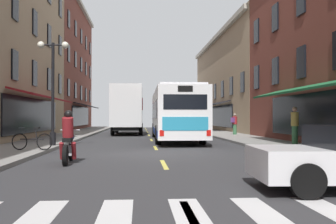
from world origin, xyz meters
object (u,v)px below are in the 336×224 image
Objects in this scene: box_truck at (128,110)px; sedan_near at (133,124)px; transit_bus at (175,114)px; motorcycle_rider at (68,141)px; bicycle_near at (32,141)px; pedestrian_near at (235,123)px; street_lamp_twin at (53,87)px; pedestrian_rear at (295,125)px.

box_truck is 11.06m from sedan_near.
transit_bus reaches higher than motorcycle_rider.
transit_bus is 10.62m from bicycle_near.
motorcycle_rider is 19.17m from pedestrian_near.
motorcycle_rider is 1.23× the size of bicycle_near.
motorcycle_rider is at bearing -67.74° from pedestrian_near.
motorcycle_rider is at bearing -92.64° from sedan_near.
street_lamp_twin reaches higher than box_truck.
box_truck is 17.46m from bicycle_near.
pedestrian_near is at bearing 49.57° from bicycle_near.
motorcycle_rider is (-1.23, -20.52, -1.34)m from box_truck.
street_lamp_twin reaches higher than sedan_near.
box_truck is at bearing 78.19° from street_lamp_twin.
street_lamp_twin is at bearing 106.30° from motorcycle_rider.
bicycle_near is at bearing -79.07° from pedestrian_near.
pedestrian_rear reaches higher than motorcycle_rider.
box_truck reaches higher than pedestrian_rear.
pedestrian_near is at bearing 166.94° from pedestrian_rear.
street_lamp_twin reaches higher than transit_bus.
transit_bus is 2.65× the size of sedan_near.
bicycle_near is 3.53m from street_lamp_twin.
box_truck is at bearing 110.04° from transit_bus.
sedan_near is 2.52× the size of pedestrian_rear.
sedan_near is 26.73m from pedestrian_rear.
sedan_near is 2.70× the size of bicycle_near.
pedestrian_rear reaches higher than sedan_near.
box_truck is at bearing -153.66° from pedestrian_near.
bicycle_near is (-6.42, -8.38, -1.14)m from transit_bus.
box_truck is 1.69× the size of street_lamp_twin.
box_truck is 1.79× the size of sedan_near.
street_lamp_twin is at bearing 85.07° from bicycle_near.
motorcycle_rider is 1.31× the size of pedestrian_near.
pedestrian_near is at bearing 60.89° from motorcycle_rider.
motorcycle_rider is (-4.41, -11.82, -0.94)m from transit_bus.
pedestrian_near is 0.33× the size of street_lamp_twin.
motorcycle_rider is 6.69m from street_lamp_twin.
motorcycle_rider is at bearing -110.46° from transit_bus.
box_truck is 5.13× the size of pedestrian_near.
transit_bus is 7.82m from pedestrian_rear.
pedestrian_rear is (8.23, -25.43, 0.35)m from sedan_near.
box_truck is 14.75m from street_lamp_twin.
pedestrian_rear is at bearing -36.71° from pedestrian_near.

